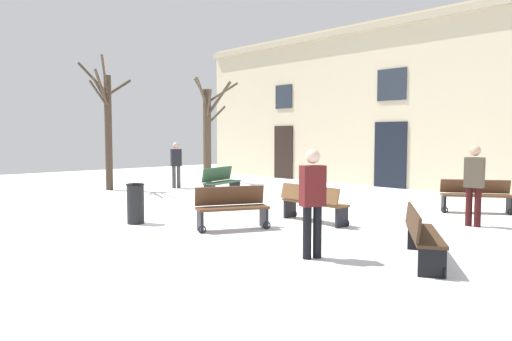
{
  "coord_description": "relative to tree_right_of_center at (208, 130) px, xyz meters",
  "views": [
    {
      "loc": [
        9.54,
        -7.32,
        1.95
      ],
      "look_at": [
        0.0,
        1.76,
        1.0
      ],
      "focal_mm": 33.48,
      "sensor_mm": 36.0,
      "label": 1
    }
  ],
  "objects": [
    {
      "name": "litter_bin",
      "position": [
        6.45,
        -7.06,
        -1.78
      ],
      "size": [
        0.41,
        0.41,
        0.9
      ],
      "color": "black",
      "rests_on": "ground"
    },
    {
      "name": "bench_far_corner",
      "position": [
        12.44,
        -5.5,
        -1.79
      ],
      "size": [
        1.35,
        1.72,
        0.83
      ],
      "rotation": [
        0.0,
        0.0,
        2.16
      ],
      "color": "#3D2819",
      "rests_on": "ground"
    },
    {
      "name": "bench_by_litter_bin",
      "position": [
        9.09,
        -4.09,
        -1.77
      ],
      "size": [
        1.77,
        0.56,
        0.86
      ],
      "rotation": [
        0.0,
        0.0,
        3.08
      ],
      "color": "brown",
      "rests_on": "ground"
    },
    {
      "name": "bench_back_to_back_right",
      "position": [
        11.07,
        -0.01,
        -1.78
      ],
      "size": [
        1.63,
        1.34,
        0.85
      ],
      "rotation": [
        0.0,
        0.0,
        0.62
      ],
      "color": "#51331E",
      "rests_on": "ground"
    },
    {
      "name": "bench_back_to_back_left",
      "position": [
        4.08,
        -2.65,
        -1.74
      ],
      "size": [
        0.94,
        1.68,
        0.96
      ],
      "rotation": [
        0.0,
        0.0,
        1.87
      ],
      "color": "#2D4C33",
      "rests_on": "ground"
    },
    {
      "name": "person_by_shop_door",
      "position": [
        11.13,
        -6.56,
        -1.25
      ],
      "size": [
        0.35,
        0.44,
        1.75
      ],
      "rotation": [
        0.0,
        0.0,
        1.16
      ],
      "color": "black",
      "rests_on": "ground"
    },
    {
      "name": "person_near_bench",
      "position": [
        0.95,
        -2.25,
        -1.27
      ],
      "size": [
        0.34,
        0.43,
        1.73
      ],
      "rotation": [
        0.0,
        0.0,
        1.22
      ],
      "color": "#403D3A",
      "rests_on": "ground"
    },
    {
      "name": "bench_near_lamp",
      "position": [
        8.41,
        -5.91,
        -1.78
      ],
      "size": [
        1.1,
        1.58,
        0.9
      ],
      "rotation": [
        0.0,
        0.0,
        1.13
      ],
      "color": "#51331E",
      "rests_on": "ground"
    },
    {
      "name": "person_crossing_plaza",
      "position": [
        11.79,
        -1.93,
        -1.25
      ],
      "size": [
        0.4,
        0.26,
        1.76
      ],
      "rotation": [
        0.0,
        0.0,
        3.26
      ],
      "color": "#350F0F",
      "rests_on": "ground"
    },
    {
      "name": "ground_plane",
      "position": [
        6.41,
        -5.07,
        -2.23
      ],
      "size": [
        33.41,
        33.41,
        0.0
      ],
      "primitive_type": "plane",
      "color": "white"
    },
    {
      "name": "tree_foreground",
      "position": [
        -0.2,
        -4.4,
        0.18
      ],
      "size": [
        2.28,
        2.13,
        4.64
      ],
      "color": "#423326",
      "rests_on": "ground"
    },
    {
      "name": "tree_right_of_center",
      "position": [
        0.0,
        0.0,
        0.0
      ],
      "size": [
        1.31,
        2.64,
        4.32
      ],
      "color": "#4C3D2D",
      "rests_on": "ground"
    },
    {
      "name": "building_facade",
      "position": [
        6.41,
        3.93,
        1.03
      ],
      "size": [
        20.88,
        0.6,
        6.4
      ],
      "color": "beige",
      "rests_on": "ground"
    }
  ]
}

